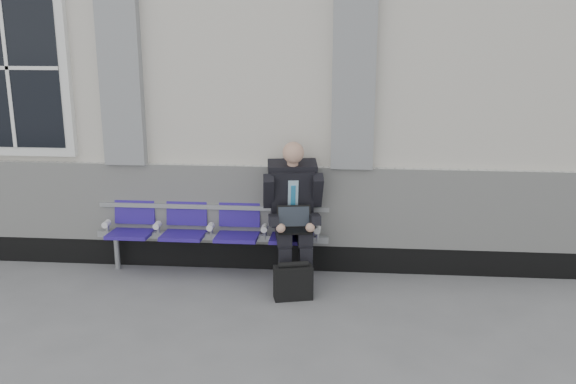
{
  "coord_description": "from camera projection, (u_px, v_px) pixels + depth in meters",
  "views": [
    {
      "loc": [
        4.0,
        -5.37,
        2.74
      ],
      "look_at": [
        3.46,
        0.9,
        1.06
      ],
      "focal_mm": 40.0,
      "sensor_mm": 36.0,
      "label": 1
    }
  ],
  "objects": [
    {
      "name": "station_building",
      "position": [
        57.0,
        59.0,
        8.98
      ],
      "size": [
        14.4,
        4.4,
        4.49
      ],
      "color": "beige",
      "rests_on": "ground"
    },
    {
      "name": "bench",
      "position": [
        212.0,
        225.0,
        7.13
      ],
      "size": [
        2.6,
        0.47,
        0.91
      ],
      "color": "#9EA0A3",
      "rests_on": "ground"
    },
    {
      "name": "businessman",
      "position": [
        293.0,
        208.0,
        6.85
      ],
      "size": [
        0.67,
        0.9,
        1.53
      ],
      "color": "black",
      "rests_on": "ground"
    },
    {
      "name": "briefcase",
      "position": [
        293.0,
        282.0,
        6.5
      ],
      "size": [
        0.42,
        0.25,
        0.4
      ],
      "color": "black",
      "rests_on": "ground"
    }
  ]
}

